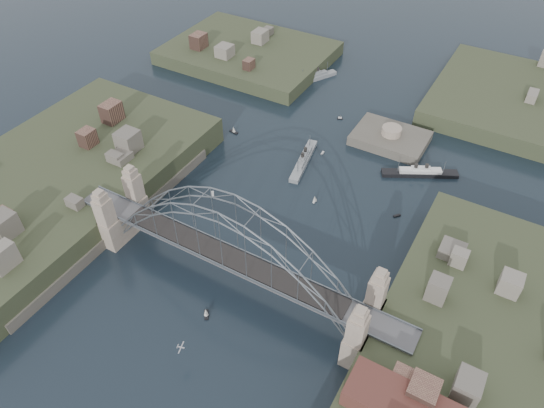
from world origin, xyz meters
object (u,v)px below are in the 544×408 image
at_px(naval_cruiser_near, 304,160).
at_px(naval_cruiser_far, 315,78).
at_px(wharf_shed, 405,407).
at_px(ocean_liner, 420,173).
at_px(fort_island, 389,143).
at_px(bridge, 230,246).

relative_size(naval_cruiser_near, naval_cruiser_far, 1.18).
height_order(wharf_shed, ocean_liner, wharf_shed).
distance_m(fort_island, naval_cruiser_near, 29.03).
distance_m(bridge, naval_cruiser_near, 49.29).
xyz_separation_m(fort_island, wharf_shed, (32.00, -84.00, 10.34)).
bearing_deg(naval_cruiser_far, fort_island, -31.69).
relative_size(naval_cruiser_near, ocean_liner, 0.99).
relative_size(wharf_shed, ocean_liner, 0.98).
bearing_deg(wharf_shed, naval_cruiser_far, 122.96).
bearing_deg(bridge, naval_cruiser_far, 105.29).
xyz_separation_m(naval_cruiser_near, ocean_liner, (31.37, 11.52, -0.11)).
bearing_deg(ocean_liner, naval_cruiser_far, 145.98).
height_order(fort_island, wharf_shed, wharf_shed).
bearing_deg(fort_island, bridge, -99.73).
height_order(fort_island, ocean_liner, fort_island).
bearing_deg(naval_cruiser_near, bridge, -82.41).
height_order(bridge, naval_cruiser_far, bridge).
relative_size(bridge, naval_cruiser_far, 4.89).
distance_m(wharf_shed, ocean_liner, 76.03).
height_order(wharf_shed, naval_cruiser_near, wharf_shed).
bearing_deg(fort_island, ocean_liner, -40.04).
xyz_separation_m(bridge, naval_cruiser_near, (-6.34, 47.53, -11.39)).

